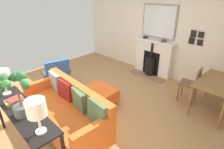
% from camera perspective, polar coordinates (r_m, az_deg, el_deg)
% --- Properties ---
extents(ground_plane, '(5.04, 6.05, 0.01)m').
position_cam_1_polar(ground_plane, '(4.33, -4.89, -8.99)').
color(ground_plane, '#A87A4C').
extents(wall_left, '(0.12, 6.05, 2.76)m').
position_cam_1_polar(wall_left, '(5.63, 14.98, 13.74)').
color(wall_left, silver).
rests_on(wall_left, ground).
extents(fireplace, '(0.54, 1.29, 1.09)m').
position_cam_1_polar(fireplace, '(5.69, 12.90, 4.80)').
color(fireplace, '#93664C').
rests_on(fireplace, ground).
extents(mirror_over_mantel, '(0.04, 1.09, 0.95)m').
position_cam_1_polar(mirror_over_mantel, '(5.52, 14.76, 16.11)').
color(mirror_over_mantel, gray).
extents(mantel_bowl_near, '(0.14, 0.14, 0.05)m').
position_cam_1_polar(mantel_bowl_near, '(5.72, 10.61, 11.65)').
color(mantel_bowl_near, black).
rests_on(mantel_bowl_near, fireplace).
extents(mantel_bowl_far, '(0.14, 0.14, 0.05)m').
position_cam_1_polar(mantel_bowl_far, '(5.40, 16.17, 10.30)').
color(mantel_bowl_far, '#47382D').
rests_on(mantel_bowl_far, fireplace).
extents(sofa, '(0.90, 2.05, 0.86)m').
position_cam_1_polar(sofa, '(3.52, -14.30, -11.14)').
color(sofa, '#B2B2B7').
rests_on(sofa, ground).
extents(ottoman, '(0.56, 0.76, 0.38)m').
position_cam_1_polar(ottoman, '(4.19, -3.74, -6.29)').
color(ottoman, '#B2B2B7').
rests_on(ottoman, ground).
extents(armchair_accent, '(0.77, 0.71, 0.87)m').
position_cam_1_polar(armchair_accent, '(4.87, -17.33, 0.66)').
color(armchair_accent, '#4C3321').
rests_on(armchair_accent, ground).
extents(console_table, '(0.40, 1.76, 0.78)m').
position_cam_1_polar(console_table, '(3.13, -26.67, -11.36)').
color(console_table, black).
rests_on(console_table, ground).
extents(table_lamp_near_end, '(0.26, 0.26, 0.45)m').
position_cam_1_polar(table_lamp_near_end, '(3.50, -31.79, -0.37)').
color(table_lamp_near_end, beige).
rests_on(table_lamp_near_end, console_table).
extents(table_lamp_far_end, '(0.24, 0.24, 0.48)m').
position_cam_1_polar(table_lamp_far_end, '(2.35, -23.11, -10.10)').
color(table_lamp_far_end, white).
rests_on(table_lamp_far_end, console_table).
extents(potted_plant, '(0.48, 0.43, 0.65)m').
position_cam_1_polar(potted_plant, '(2.78, -28.84, -4.68)').
color(potted_plant, '#4C4C51').
rests_on(potted_plant, console_table).
extents(book_stack, '(0.28, 0.21, 0.08)m').
position_cam_1_polar(book_stack, '(3.29, -28.74, -7.39)').
color(book_stack, beige).
rests_on(book_stack, console_table).
extents(dining_table, '(1.16, 0.70, 0.73)m').
position_cam_1_polar(dining_table, '(4.33, 30.71, -3.02)').
color(dining_table, olive).
rests_on(dining_table, ground).
extents(dining_chair_near_fireplace, '(0.45, 0.45, 0.86)m').
position_cam_1_polar(dining_chair_near_fireplace, '(4.50, 24.55, -2.33)').
color(dining_chair_near_fireplace, brown).
rests_on(dining_chair_near_fireplace, ground).
extents(photo_gallery_row, '(0.02, 0.36, 0.36)m').
position_cam_1_polar(photo_gallery_row, '(5.11, 25.33, 10.56)').
color(photo_gallery_row, black).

